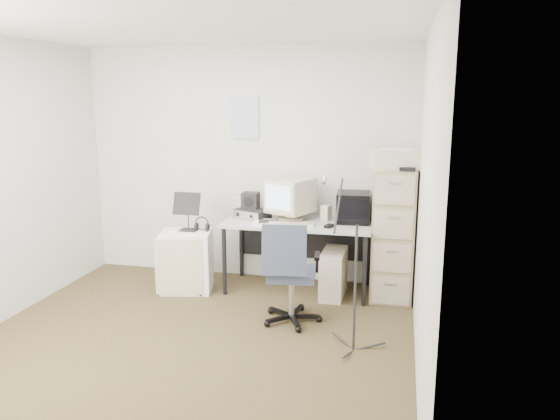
% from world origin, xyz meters
% --- Properties ---
extents(floor, '(3.60, 3.60, 0.01)m').
position_xyz_m(floor, '(0.00, 0.00, -0.01)').
color(floor, '#3F3221').
rests_on(floor, ground).
extents(ceiling, '(3.60, 3.60, 0.01)m').
position_xyz_m(ceiling, '(0.00, 0.00, 2.50)').
color(ceiling, white).
rests_on(ceiling, ground).
extents(wall_back, '(3.60, 0.02, 2.50)m').
position_xyz_m(wall_back, '(0.00, 1.80, 1.25)').
color(wall_back, silver).
rests_on(wall_back, ground).
extents(wall_front, '(3.60, 0.02, 2.50)m').
position_xyz_m(wall_front, '(0.00, -1.80, 1.25)').
color(wall_front, silver).
rests_on(wall_front, ground).
extents(wall_right, '(0.02, 3.60, 2.50)m').
position_xyz_m(wall_right, '(1.80, 0.00, 1.25)').
color(wall_right, silver).
rests_on(wall_right, ground).
extents(wall_calendar, '(0.30, 0.02, 0.44)m').
position_xyz_m(wall_calendar, '(-0.02, 1.79, 1.75)').
color(wall_calendar, white).
rests_on(wall_calendar, wall_back).
extents(filing_cabinet, '(0.40, 0.60, 1.30)m').
position_xyz_m(filing_cabinet, '(1.58, 1.48, 0.65)').
color(filing_cabinet, '#958261').
rests_on(filing_cabinet, floor).
extents(printer, '(0.53, 0.42, 0.18)m').
position_xyz_m(printer, '(1.58, 1.42, 1.39)').
color(printer, beige).
rests_on(printer, filing_cabinet).
extents(desk, '(1.50, 0.70, 0.73)m').
position_xyz_m(desk, '(0.63, 1.45, 0.36)').
color(desk, beige).
rests_on(desk, floor).
extents(crt_monitor, '(0.52, 0.53, 0.43)m').
position_xyz_m(crt_monitor, '(0.54, 1.51, 0.94)').
color(crt_monitor, beige).
rests_on(crt_monitor, desk).
extents(crt_tv, '(0.35, 0.37, 0.30)m').
position_xyz_m(crt_tv, '(1.17, 1.56, 0.88)').
color(crt_tv, black).
rests_on(crt_tv, desk).
extents(desk_speaker, '(0.11, 0.11, 0.16)m').
position_xyz_m(desk_speaker, '(0.90, 1.56, 0.81)').
color(desk_speaker, beige).
rests_on(desk_speaker, desk).
extents(keyboard, '(0.48, 0.21, 0.03)m').
position_xyz_m(keyboard, '(0.58, 1.26, 0.74)').
color(keyboard, beige).
rests_on(keyboard, desk).
extents(mouse, '(0.09, 0.12, 0.03)m').
position_xyz_m(mouse, '(0.97, 1.26, 0.75)').
color(mouse, black).
rests_on(mouse, desk).
extents(radio_receiver, '(0.40, 0.34, 0.10)m').
position_xyz_m(radio_receiver, '(0.13, 1.50, 0.78)').
color(radio_receiver, black).
rests_on(radio_receiver, desk).
extents(radio_speaker, '(0.17, 0.16, 0.17)m').
position_xyz_m(radio_speaker, '(0.10, 1.54, 0.91)').
color(radio_speaker, black).
rests_on(radio_speaker, radio_receiver).
extents(papers, '(0.25, 0.32, 0.02)m').
position_xyz_m(papers, '(0.31, 1.28, 0.74)').
color(papers, white).
rests_on(papers, desk).
extents(pc_tower, '(0.23, 0.51, 0.47)m').
position_xyz_m(pc_tower, '(1.01, 1.36, 0.23)').
color(pc_tower, beige).
rests_on(pc_tower, floor).
extents(office_chair, '(0.60, 0.60, 0.93)m').
position_xyz_m(office_chair, '(0.72, 0.64, 0.47)').
color(office_chair, '#394351').
rests_on(office_chair, floor).
extents(side_cart, '(0.57, 0.50, 0.62)m').
position_xyz_m(side_cart, '(-0.49, 1.19, 0.31)').
color(side_cart, white).
rests_on(side_cart, floor).
extents(music_stand, '(0.32, 0.25, 0.41)m').
position_xyz_m(music_stand, '(-0.48, 1.24, 0.83)').
color(music_stand, black).
rests_on(music_stand, side_cart).
extents(headphones, '(0.20, 0.20, 0.03)m').
position_xyz_m(headphones, '(-0.34, 1.27, 0.67)').
color(headphones, black).
rests_on(headphones, side_cart).
extents(mic_stand, '(0.02, 0.02, 1.34)m').
position_xyz_m(mic_stand, '(1.32, 0.21, 0.67)').
color(mic_stand, black).
rests_on(mic_stand, floor).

